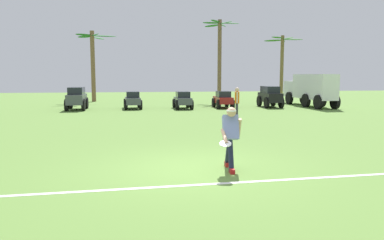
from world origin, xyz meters
name	(u,v)px	position (x,y,z in m)	size (l,w,h in m)	color
ground_plane	(194,169)	(0.00, 0.00, 0.00)	(80.00, 80.00, 0.00)	#5C8338
field_line_paint	(204,184)	(0.00, -1.25, 0.00)	(18.09, 0.12, 0.01)	white
frisbee_thrower	(230,135)	(0.78, -0.25, 0.80)	(0.52, 1.07, 1.43)	#191E38
frisbee_in_flight	(225,144)	(0.54, -0.79, 0.71)	(0.31, 0.30, 0.10)	white
teammate_near_sideline	(237,101)	(3.41, 8.79, 0.94)	(0.27, 0.50, 1.56)	#33333D
parked_car_slot_a	(77,98)	(-4.91, 15.66, 0.74)	(1.18, 2.36, 1.40)	#474C51
parked_car_slot_b	(133,100)	(-1.49, 15.93, 0.56)	(1.21, 2.25, 1.10)	#474C51
parked_car_slot_c	(183,100)	(1.68, 15.48, 0.56)	(1.13, 2.22, 1.10)	#474C51
parked_car_slot_d	(223,99)	(4.37, 15.71, 0.56)	(1.09, 2.20, 1.10)	maroon
parked_car_slot_e	(270,96)	(7.61, 15.75, 0.74)	(1.20, 2.37, 1.40)	black
box_truck	(310,88)	(10.57, 16.01, 1.23)	(1.52, 5.93, 2.20)	silver
palm_tree_far_left	(93,61)	(-4.64, 23.07, 3.31)	(3.25, 3.31, 5.66)	brown
palm_tree_left_of_centre	(220,53)	(5.54, 22.02, 3.94)	(3.09, 3.18, 6.60)	brown
palm_tree_right_of_centre	(282,61)	(10.86, 21.88, 3.31)	(2.99, 2.98, 5.41)	brown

